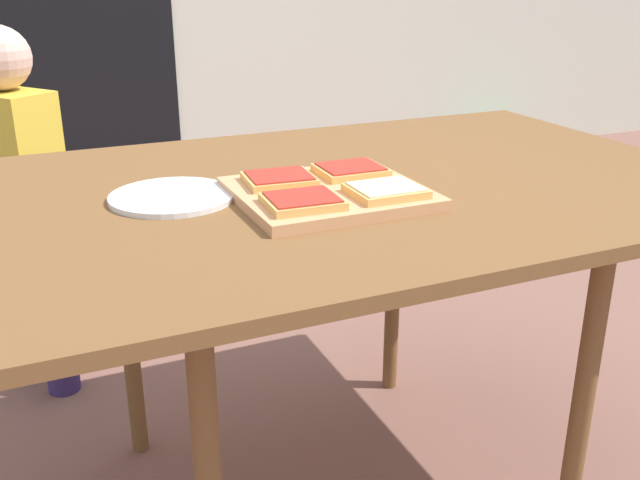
{
  "coord_description": "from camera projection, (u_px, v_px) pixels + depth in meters",
  "views": [
    {
      "loc": [
        -0.56,
        -1.21,
        1.15
      ],
      "look_at": [
        -0.02,
        0.0,
        0.64
      ],
      "focal_mm": 40.34,
      "sensor_mm": 36.0,
      "label": 1
    }
  ],
  "objects": [
    {
      "name": "pizza_slice_far_right",
      "position": [
        351.0,
        170.0,
        1.38
      ],
      "size": [
        0.13,
        0.11,
        0.02
      ],
      "color": "#E8A956",
      "rests_on": "cutting_board"
    },
    {
      "name": "dining_table",
      "position": [
        330.0,
        211.0,
        1.41
      ],
      "size": [
        1.56,
        0.96,
        0.75
      ],
      "color": "brown",
      "rests_on": "ground"
    },
    {
      "name": "child_left",
      "position": [
        20.0,
        195.0,
        1.91
      ],
      "size": [
        0.25,
        0.28,
        1.02
      ],
      "color": "#38275A",
      "rests_on": "ground"
    },
    {
      "name": "pizza_slice_far_left",
      "position": [
        279.0,
        179.0,
        1.32
      ],
      "size": [
        0.13,
        0.12,
        0.02
      ],
      "color": "#E8A956",
      "rests_on": "cutting_board"
    },
    {
      "name": "pizza_slice_near_left",
      "position": [
        302.0,
        201.0,
        1.2
      ],
      "size": [
        0.13,
        0.12,
        0.02
      ],
      "color": "#E8A956",
      "rests_on": "cutting_board"
    },
    {
      "name": "plate_white_left",
      "position": [
        172.0,
        197.0,
        1.3
      ],
      "size": [
        0.23,
        0.23,
        0.01
      ],
      "primitive_type": "cylinder",
      "color": "white",
      "rests_on": "dining_table"
    },
    {
      "name": "pizza_slice_near_right",
      "position": [
        386.0,
        190.0,
        1.25
      ],
      "size": [
        0.12,
        0.11,
        0.02
      ],
      "color": "#E8A956",
      "rests_on": "cutting_board"
    },
    {
      "name": "garden_hose_coil",
      "position": [
        505.0,
        154.0,
        4.59
      ],
      "size": [
        0.43,
        0.43,
        0.04
      ],
      "primitive_type": "cylinder",
      "color": "#35A559",
      "rests_on": "ground"
    },
    {
      "name": "cutting_board",
      "position": [
        329.0,
        193.0,
        1.3
      ],
      "size": [
        0.33,
        0.3,
        0.02
      ],
      "primitive_type": "cube",
      "color": "tan",
      "rests_on": "dining_table"
    }
  ]
}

